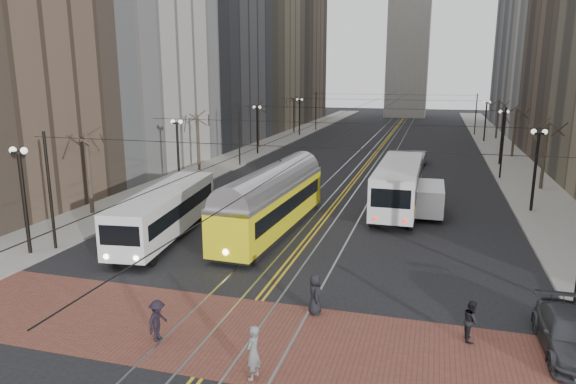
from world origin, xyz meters
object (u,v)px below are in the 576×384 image
Objects in this scene: pedestrian_a at (315,294)px; sedan_silver at (418,158)px; sedan_parked at (570,335)px; pedestrian_b at (253,352)px; streetcar at (272,206)px; rear_bus at (399,186)px; cargo_van at (429,200)px; transit_bus at (166,214)px; pedestrian_c at (471,321)px; pedestrian_d at (158,321)px; sedan_grey at (402,166)px.

sedan_silver is at bearing -25.73° from pedestrian_a.
sedan_silver reaches higher than sedan_parked.
streetcar is at bearing -155.50° from pedestrian_b.
pedestrian_a is (5.08, -10.27, -0.74)m from streetcar.
pedestrian_b is (4.23, -15.27, -0.68)m from streetcar.
cargo_van is at bearing -30.44° from rear_bus.
transit_bus reaches higher than pedestrian_b.
pedestrian_c is (1.77, -17.27, -0.28)m from cargo_van.
streetcar reaches higher than pedestrian_b.
cargo_van is 2.67× the size of pedestrian_b.
pedestrian_d is at bearing -114.70° from cargo_van.
pedestrian_d is (-7.00, -21.74, -0.87)m from rear_bus.
sedan_silver is (0.71, 19.37, -0.95)m from rear_bus.
pedestrian_d is at bearing -69.74° from transit_bus.
streetcar is 8.63× the size of pedestrian_d.
pedestrian_d is (-9.19, -20.43, -0.27)m from cargo_van.
cargo_van reaches higher than pedestrian_c.
rear_bus is at bearing 7.97° from pedestrian_c.
pedestrian_d is at bearing 105.01° from pedestrian_a.
sedan_grey is 3.21× the size of pedestrian_d.
pedestrian_d is (-6.42, -34.78, -0.06)m from sedan_grey.
rear_bus reaches higher than streetcar.
transit_bus is 7.42× the size of pedestrian_d.
pedestrian_c is at bearing -179.62° from sedan_parked.
cargo_van is at bearing 37.30° from streetcar.
rear_bus is 2.70× the size of sedan_parked.
pedestrian_c is at bearing -84.62° from cargo_van.
pedestrian_c is (5.97, -0.55, -0.07)m from pedestrian_a.
transit_bus is at bearing 158.16° from sedan_parked.
rear_bus reaches higher than pedestrian_d.
sedan_parked is 11.04m from pedestrian_b.
streetcar is at bearing -98.97° from sedan_grey.
pedestrian_b reaches higher than pedestrian_c.
cargo_van is (2.19, -1.31, -0.60)m from rear_bus.
sedan_grey is at bearing 75.12° from streetcar.
sedan_grey is (6.50, 20.81, -0.74)m from streetcar.
sedan_grey is (-2.77, 14.35, -0.21)m from cargo_van.
sedan_silver is at bearing -6.71° from pedestrian_d.
streetcar reaches higher than sedan_silver.
cargo_van is 1.10× the size of sedan_silver.
streetcar is 2.69× the size of sedan_grey.
transit_bus is at bearing 31.56° from pedestrian_d.
pedestrian_b is at bearing 119.08° from pedestrian_c.
cargo_van is at bearing 24.67° from transit_bus.
cargo_van is at bearing 105.84° from sedan_parked.
sedan_grey is (-0.58, 13.05, -0.81)m from rear_bus.
pedestrian_b is at bearing -96.68° from rear_bus.
streetcar is 14.00m from pedestrian_d.
sedan_grey is at bearing 92.96° from rear_bus.
transit_bus reaches higher than pedestrian_c.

